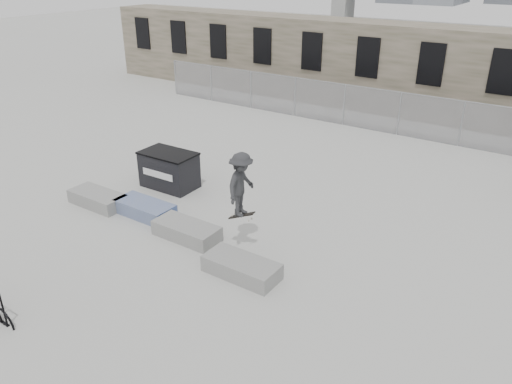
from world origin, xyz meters
TOP-DOWN VIEW (x-y plane):
  - ground at (0.00, 0.00)m, footprint 120.00×120.00m
  - stone_wall at (0.00, 16.24)m, footprint 36.00×2.58m
  - chainlink_fence at (-0.00, 12.50)m, footprint 22.06×0.06m
  - planter_far_left at (-2.95, -0.17)m, footprint 2.00×0.90m
  - planter_center_left at (-1.13, 0.18)m, footprint 2.00×0.90m
  - planter_center_right at (0.93, -0.14)m, footprint 2.00×0.90m
  - planter_offset at (3.38, -0.80)m, footprint 2.00×0.90m
  - dumpster at (-1.98, 2.28)m, footprint 2.00×1.25m
  - skateboarder at (2.60, 0.31)m, footprint 0.82×1.24m

SIDE VIEW (x-z plane):
  - ground at x=0.00m, z-range 0.00..0.00m
  - planter_far_left at x=-2.95m, z-range 0.02..0.47m
  - planter_center_left at x=-1.13m, z-range 0.02..0.47m
  - planter_center_right at x=0.93m, z-range 0.02..0.47m
  - planter_offset at x=3.38m, z-range 0.02..0.47m
  - dumpster at x=-1.98m, z-range 0.01..1.31m
  - chainlink_fence at x=0.00m, z-range 0.03..2.05m
  - skateboarder at x=2.60m, z-range 0.96..2.96m
  - stone_wall at x=0.00m, z-range 0.01..4.51m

